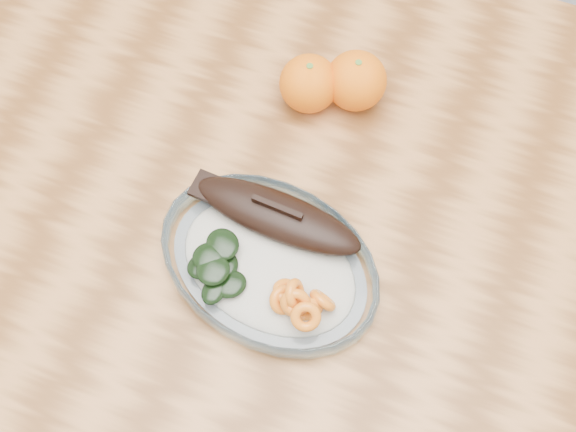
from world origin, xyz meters
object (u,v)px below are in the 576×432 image
(orange_left, at_px, (309,84))
(orange_right, at_px, (356,81))
(dining_table, at_px, (258,214))
(plated_meal, at_px, (269,261))

(orange_left, xyz_separation_m, orange_right, (0.05, 0.02, 0.00))
(dining_table, distance_m, orange_left, 0.19)
(plated_meal, bearing_deg, orange_right, 97.95)
(orange_left, height_order, orange_right, orange_right)
(orange_left, relative_size, orange_right, 0.97)
(dining_table, xyz_separation_m, plated_meal, (0.06, -0.10, 0.12))
(dining_table, height_order, plated_meal, plated_meal)
(plated_meal, relative_size, orange_right, 7.36)
(dining_table, relative_size, orange_left, 16.40)
(orange_left, distance_m, orange_right, 0.06)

